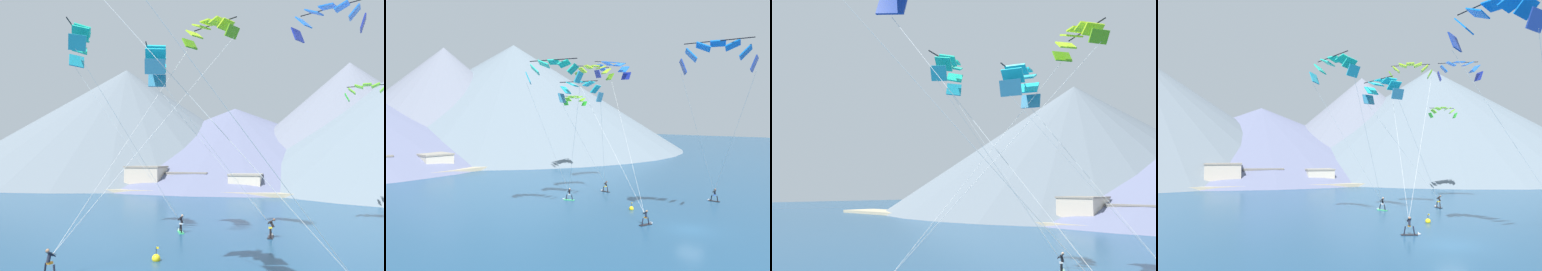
% 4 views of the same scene
% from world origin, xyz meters
% --- Properties ---
extents(ground_plane, '(400.00, 400.00, 0.00)m').
position_xyz_m(ground_plane, '(0.00, 0.00, 0.00)').
color(ground_plane, navy).
extents(kitesurfer_near_lead, '(1.78, 0.86, 1.69)m').
position_xyz_m(kitesurfer_near_lead, '(-1.42, 4.09, 0.47)').
color(kitesurfer_near_lead, black).
rests_on(kitesurfer_near_lead, ground).
extents(kitesurfer_near_trail, '(0.65, 1.74, 1.68)m').
position_xyz_m(kitesurfer_near_trail, '(9.44, 18.61, 0.49)').
color(kitesurfer_near_trail, black).
rests_on(kitesurfer_near_trail, ground).
extents(kitesurfer_far_left, '(1.13, 1.74, 1.69)m').
position_xyz_m(kitesurfer_far_left, '(1.41, 18.57, 0.47)').
color(kitesurfer_far_left, '#33B266').
rests_on(kitesurfer_far_left, ground).
extents(parafoil_kite_near_lead, '(8.93, 14.09, 17.12)m').
position_xyz_m(parafoil_kite_near_lead, '(4.59, 16.49, 17.53)').
color(parafoil_kite_near_lead, '#5BA116').
extents(parafoil_kite_near_trail, '(10.67, 6.16, 14.50)m').
position_xyz_m(parafoil_kite_near_trail, '(0.33, 15.19, 14.76)').
color(parafoil_kite_near_trail, teal).
extents(parafoil_kite_mid_center, '(13.21, 8.43, 17.66)m').
position_xyz_m(parafoil_kite_mid_center, '(3.24, -1.16, 17.69)').
color(parafoil_kite_mid_center, navy).
extents(parafoil_kite_far_left, '(9.71, 7.87, 16.36)m').
position_xyz_m(parafoil_kite_far_left, '(-5.95, 13.44, 16.51)').
color(parafoil_kite_far_left, teal).
extents(parafoil_kite_distant_high_outer, '(5.28, 2.24, 1.97)m').
position_xyz_m(parafoil_kite_distant_high_outer, '(19.92, 34.75, 14.96)').
color(parafoil_kite_distant_high_outer, green).
extents(parafoil_kite_distant_low_drift, '(6.48, 3.56, 2.89)m').
position_xyz_m(parafoil_kite_distant_low_drift, '(14.58, 21.11, 19.42)').
color(parafoil_kite_distant_low_drift, navy).
extents(race_marker_buoy, '(0.56, 0.56, 1.02)m').
position_xyz_m(race_marker_buoy, '(2.79, 9.03, 0.16)').
color(race_marker_buoy, yellow).
rests_on(race_marker_buoy, ground).
extents(shoreline_strip, '(180.00, 10.00, 0.70)m').
position_xyz_m(shoreline_strip, '(0.00, 57.29, 0.35)').
color(shoreline_strip, tan).
rests_on(shoreline_strip, ground).
extents(shore_building_harbour_front, '(6.23, 6.85, 3.81)m').
position_xyz_m(shore_building_harbour_front, '(1.90, 58.96, 1.92)').
color(shore_building_harbour_front, beige).
rests_on(shore_building_harbour_front, ground).
extents(shore_building_promenade_mid, '(7.51, 6.48, 5.19)m').
position_xyz_m(shore_building_promenade_mid, '(-18.84, 58.70, 2.61)').
color(shore_building_promenade_mid, beige).
rests_on(shore_building_promenade_mid, ground).
extents(shore_building_quay_east, '(8.92, 4.73, 3.97)m').
position_xyz_m(shore_building_quay_east, '(-10.44, 61.38, 2.00)').
color(shore_building_quay_east, '#B7AD9E').
rests_on(shore_building_quay_east, ground).
extents(mountain_peak_west_ridge, '(117.42, 117.42, 23.46)m').
position_xyz_m(mountain_peak_west_ridge, '(-8.24, 108.65, 11.73)').
color(mountain_peak_west_ridge, slate).
rests_on(mountain_peak_west_ridge, ground).
extents(mountain_peak_central_summit, '(123.24, 123.24, 38.51)m').
position_xyz_m(mountain_peak_central_summit, '(51.82, 96.68, 19.26)').
color(mountain_peak_central_summit, slate).
rests_on(mountain_peak_central_summit, ground).
extents(mountain_peak_far_spur, '(81.37, 81.37, 34.76)m').
position_xyz_m(mountain_peak_far_spur, '(26.60, 101.38, 17.38)').
color(mountain_peak_far_spur, slate).
rests_on(mountain_peak_far_spur, ground).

